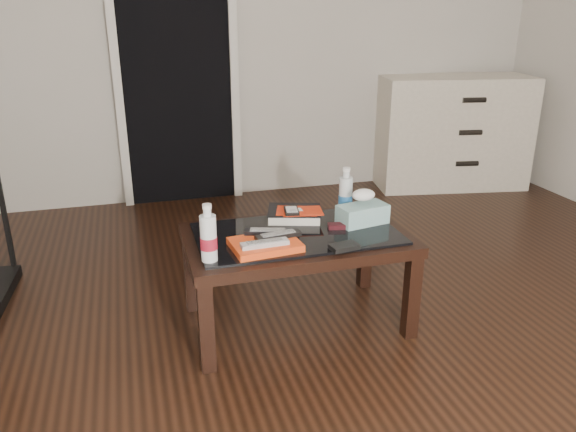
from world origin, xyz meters
name	(u,v)px	position (x,y,z in m)	size (l,w,h in m)	color
ground	(351,375)	(0.00, 0.00, 0.00)	(5.00, 5.00, 0.00)	black
doorway	(176,65)	(-0.40, 2.47, 1.02)	(0.90, 0.08, 2.07)	black
coffee_table	(296,246)	(-0.10, 0.46, 0.40)	(1.00, 0.60, 0.46)	black
dresser	(452,132)	(1.78, 2.23, 0.45)	(1.27, 0.70, 0.90)	silver
magazines	(265,245)	(-0.27, 0.34, 0.48)	(0.28, 0.21, 0.03)	#EB4516
remote_silver	(265,243)	(-0.29, 0.29, 0.50)	(0.20, 0.05, 0.02)	#A6A7AB
remote_black_front	(278,235)	(-0.21, 0.36, 0.50)	(0.20, 0.05, 0.02)	black
remote_black_back	(268,232)	(-0.24, 0.41, 0.50)	(0.20, 0.05, 0.02)	black
textbook	(294,214)	(-0.05, 0.64, 0.48)	(0.25, 0.20, 0.05)	black
dvd_mailers	(297,210)	(-0.05, 0.61, 0.51)	(0.19, 0.14, 0.01)	red
ipod	(292,211)	(-0.08, 0.59, 0.52)	(0.06, 0.10, 0.02)	black
flip_phone	(338,226)	(0.10, 0.46, 0.47)	(0.09, 0.05, 0.02)	black
wallet	(344,247)	(0.04, 0.23, 0.47)	(0.12, 0.07, 0.02)	black
water_bottle_left	(208,233)	(-0.52, 0.28, 0.58)	(0.07, 0.07, 0.24)	white
water_bottle_right	(346,191)	(0.20, 0.62, 0.58)	(0.07, 0.07, 0.24)	silver
tissue_box	(362,214)	(0.24, 0.49, 0.51)	(0.23, 0.12, 0.09)	#22737F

